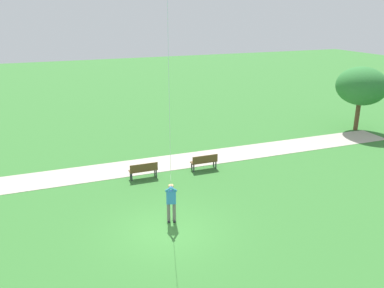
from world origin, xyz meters
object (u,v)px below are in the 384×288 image
object	(u,v)px
person_kite_flyer	(171,199)
park_bench_near_walkway	(144,169)
tree_lakeside_far	(361,86)
park_bench_far_walkway	(204,161)

from	to	relation	value
person_kite_flyer	park_bench_near_walkway	bearing A→B (deg)	178.81
park_bench_near_walkway	tree_lakeside_far	distance (m)	17.58
park_bench_near_walkway	park_bench_far_walkway	size ratio (longest dim) A/B	1.00
person_kite_flyer	park_bench_near_walkway	xyz separation A→B (m)	(-4.88, 0.10, -0.54)
person_kite_flyer	tree_lakeside_far	size ratio (longest dim) A/B	0.39
park_bench_near_walkway	park_bench_far_walkway	world-z (taller)	same
park_bench_near_walkway	tree_lakeside_far	size ratio (longest dim) A/B	0.32
park_bench_far_walkway	tree_lakeside_far	distance (m)	14.21
park_bench_near_walkway	park_bench_far_walkway	xyz separation A→B (m)	(0.05, 3.50, 0.00)
person_kite_flyer	park_bench_far_walkway	size ratio (longest dim) A/B	1.21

